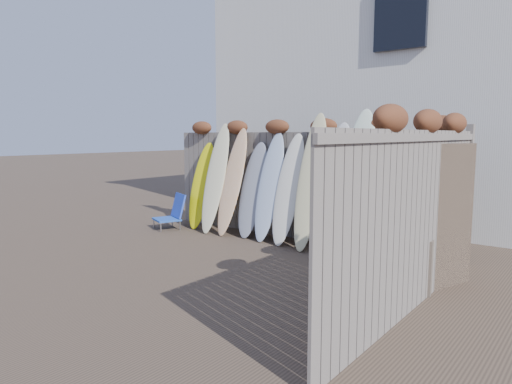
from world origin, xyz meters
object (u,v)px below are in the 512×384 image
Objects in this scene: wooden_crate at (409,262)px; surfboard_0 at (202,185)px; beach_chair at (173,212)px; lattice_panel at (442,218)px.

wooden_crate is 4.98m from surfboard_0.
surfboard_0 is (0.42, 0.45, 0.56)m from beach_chair.
surfboard_0 is (-4.81, 1.15, 0.56)m from wooden_crate.
wooden_crate is 0.69m from lattice_panel.
lattice_panel reaches higher than beach_chair.
wooden_crate is at bearing -18.41° from surfboard_0.
lattice_panel is at bearing -15.31° from surfboard_0.
beach_chair reaches higher than wooden_crate.
lattice_panel is at bearing -4.96° from beach_chair.
surfboard_0 is at bearing -171.51° from lattice_panel.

